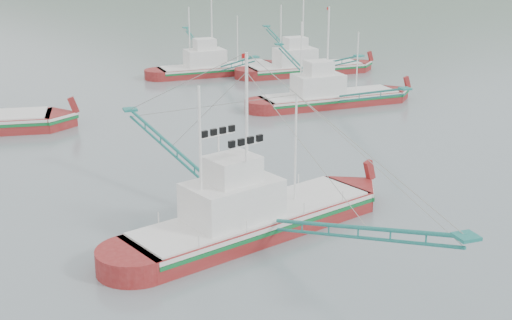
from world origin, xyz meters
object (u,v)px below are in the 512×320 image
object	(u,v)px
bg_boat_extra	(304,63)
bg_boat_right	(329,91)
main_boat	(252,197)
bg_boat_far	(214,63)

from	to	relation	value
bg_boat_extra	bg_boat_right	bearing A→B (deg)	-105.98
bg_boat_right	bg_boat_extra	xyz separation A→B (m)	(4.17, 15.40, 0.00)
bg_boat_extra	main_boat	bearing A→B (deg)	-118.16
bg_boat_right	bg_boat_far	distance (m)	19.66
bg_boat_extra	bg_boat_far	bearing A→B (deg)	160.85
bg_boat_far	bg_boat_extra	size ratio (longest dim) A/B	0.97
bg_boat_far	bg_boat_extra	xyz separation A→B (m)	(10.11, -3.35, 0.04)
main_boat	bg_boat_right	bearing A→B (deg)	37.99
main_boat	bg_boat_far	bearing A→B (deg)	57.06
main_boat	bg_boat_right	distance (m)	31.84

